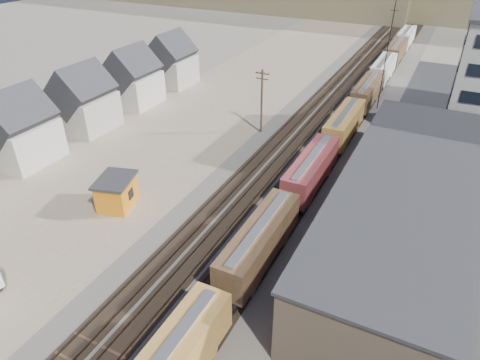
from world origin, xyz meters
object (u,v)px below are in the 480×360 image
at_px(utility_pole_north, 262,100).
at_px(parked_car_blue, 471,148).
at_px(maintenance_shed, 117,192).
at_px(freight_train, 356,107).

height_order(utility_pole_north, parked_car_blue, utility_pole_north).
relative_size(utility_pole_north, maintenance_shed, 1.71).
bearing_deg(maintenance_shed, freight_train, 62.48).
height_order(maintenance_shed, parked_car_blue, maintenance_shed).
distance_m(utility_pole_north, parked_car_blue, 30.90).
distance_m(freight_train, utility_pole_north, 16.19).
bearing_deg(parked_car_blue, utility_pole_north, 157.13).
height_order(freight_train, parked_car_blue, freight_train).
relative_size(freight_train, maintenance_shed, 20.44).
xyz_separation_m(freight_train, parked_car_blue, (17.51, -3.44, -1.95)).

